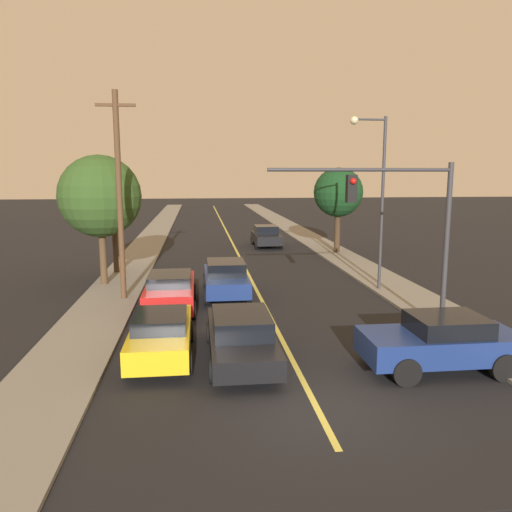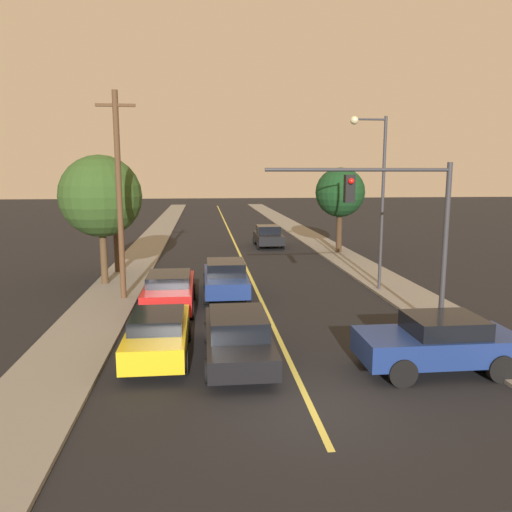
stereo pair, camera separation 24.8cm
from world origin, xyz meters
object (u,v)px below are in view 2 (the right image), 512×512
(car_outer_lane_front, at_px, (158,333))
(traffic_signal_mast, at_px, (401,214))
(car_outer_lane_second, at_px, (170,290))
(streetlamp_right, at_px, (376,182))
(tree_right_near, at_px, (340,193))
(car_far_oncoming, at_px, (268,236))
(utility_pole_left, at_px, (119,193))
(car_near_lane_front, at_px, (238,335))
(tree_left_far, at_px, (114,203))
(car_crossing_right, at_px, (438,342))
(car_near_lane_second, at_px, (226,278))
(tree_left_near, at_px, (101,196))

(car_outer_lane_front, relative_size, traffic_signal_mast, 0.72)
(car_outer_lane_second, height_order, streetlamp_right, streetlamp_right)
(streetlamp_right, bearing_deg, traffic_signal_mast, -101.21)
(tree_right_near, bearing_deg, car_far_oncoming, 138.75)
(streetlamp_right, xyz_separation_m, utility_pole_left, (-11.22, -0.47, -0.44))
(utility_pole_left, bearing_deg, car_near_lane_front, -59.42)
(car_far_oncoming, xyz_separation_m, tree_left_far, (-9.53, -9.29, 3.09))
(car_crossing_right, height_order, utility_pole_left, utility_pole_left)
(car_outer_lane_front, xyz_separation_m, streetlamp_right, (9.13, 7.51, 4.30))
(car_near_lane_second, relative_size, car_outer_lane_second, 0.98)
(tree_left_near, bearing_deg, tree_right_near, 30.95)
(tree_right_near, bearing_deg, car_outer_lane_second, -128.80)
(car_crossing_right, relative_size, utility_pole_left, 0.50)
(car_outer_lane_second, height_order, traffic_signal_mast, traffic_signal_mast)
(car_outer_lane_front, bearing_deg, utility_pole_left, 106.51)
(streetlamp_right, bearing_deg, tree_right_near, 82.55)
(car_far_oncoming, height_order, traffic_signal_mast, traffic_signal_mast)
(car_outer_lane_second, bearing_deg, car_outer_lane_front, -90.00)
(traffic_signal_mast, xyz_separation_m, tree_left_near, (-11.39, 8.53, 0.26))
(car_near_lane_front, bearing_deg, utility_pole_left, 120.58)
(utility_pole_left, relative_size, tree_right_near, 1.52)
(car_outer_lane_front, bearing_deg, tree_right_near, 60.22)
(car_outer_lane_second, xyz_separation_m, traffic_signal_mast, (7.95, -3.79, 3.28))
(car_outer_lane_front, xyz_separation_m, tree_left_far, (-3.32, 12.99, 3.14))
(car_crossing_right, height_order, tree_left_far, tree_left_far)
(car_far_oncoming, bearing_deg, tree_left_far, 44.25)
(car_outer_lane_second, xyz_separation_m, tree_right_near, (10.57, 13.14, 3.33))
(car_crossing_right, bearing_deg, tree_left_far, 36.76)
(car_near_lane_front, distance_m, tree_right_near, 20.90)
(car_outer_lane_front, relative_size, car_crossing_right, 1.03)
(traffic_signal_mast, height_order, utility_pole_left, utility_pole_left)
(car_far_oncoming, distance_m, utility_pole_left, 17.77)
(car_outer_lane_second, bearing_deg, car_near_lane_second, 40.62)
(car_outer_lane_second, bearing_deg, tree_left_far, 113.38)
(car_near_lane_front, xyz_separation_m, tree_right_near, (8.23, 18.91, 3.39))
(car_near_lane_front, bearing_deg, tree_left_far, 112.82)
(car_near_lane_front, height_order, tree_right_near, tree_right_near)
(car_near_lane_front, xyz_separation_m, utility_pole_left, (-4.43, 7.49, 3.86))
(tree_left_near, bearing_deg, utility_pole_left, -65.88)
(car_far_oncoming, bearing_deg, streetlamp_right, 101.17)
(tree_left_far, bearing_deg, car_outer_lane_front, -75.68)
(car_near_lane_second, bearing_deg, car_near_lane_front, -90.00)
(tree_right_near, bearing_deg, car_crossing_right, -97.80)
(car_outer_lane_front, distance_m, tree_left_near, 11.23)
(traffic_signal_mast, bearing_deg, car_crossing_right, -92.80)
(car_far_oncoming, bearing_deg, tree_left_near, 51.67)
(car_near_lane_second, relative_size, car_far_oncoming, 1.12)
(car_far_oncoming, xyz_separation_m, utility_pole_left, (-8.30, -15.23, 3.82))
(utility_pole_left, distance_m, tree_left_near, 3.32)
(car_outer_lane_front, xyz_separation_m, tree_right_near, (10.57, 18.46, 3.40))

